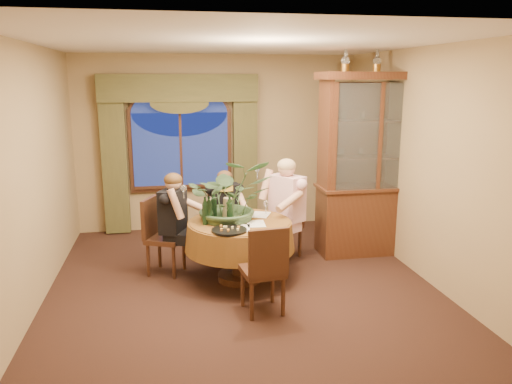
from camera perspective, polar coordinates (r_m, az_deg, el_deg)
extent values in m
plane|color=black|center=(6.12, -1.66, -10.49)|extent=(5.00, 5.00, 0.00)
plane|color=#947C54|center=(8.16, -4.39, 5.60)|extent=(4.50, 0.00, 4.50)
plane|color=#947C54|center=(6.44, 18.50, 3.04)|extent=(0.00, 5.00, 5.00)
plane|color=white|center=(5.63, -1.85, 16.68)|extent=(5.00, 5.00, 0.00)
cube|color=#434323|center=(8.07, -15.87, 3.49)|extent=(0.38, 0.14, 2.32)
cube|color=#434323|center=(8.13, -1.25, 4.04)|extent=(0.38, 0.14, 2.32)
cylinder|color=#8D3714|center=(6.12, -1.86, -6.71)|extent=(1.69, 1.69, 0.75)
cube|color=#3E1F12|center=(7.08, 13.07, 3.01)|extent=(1.54, 0.61, 2.51)
cube|color=black|center=(6.83, 3.11, -3.71)|extent=(0.59, 0.59, 0.96)
cube|color=black|center=(6.88, -3.49, -3.59)|extent=(0.45, 0.45, 0.96)
cube|color=black|center=(6.40, -10.29, -5.05)|extent=(0.55, 0.55, 0.96)
cube|color=black|center=(5.28, 0.75, -8.74)|extent=(0.47, 0.47, 0.96)
imported|color=#375434|center=(5.96, -3.00, 2.86)|extent=(1.02, 1.13, 0.88)
imported|color=#4E5F33|center=(5.98, -1.73, -3.13)|extent=(0.17, 0.17, 0.05)
cylinder|color=black|center=(5.61, -3.08, -4.39)|extent=(0.40, 0.40, 0.02)
cylinder|color=black|center=(6.09, -4.83, -1.54)|extent=(0.07, 0.07, 0.33)
cylinder|color=black|center=(5.87, -5.38, -2.11)|extent=(0.07, 0.07, 0.33)
cylinder|color=black|center=(5.86, -5.83, -2.14)|extent=(0.07, 0.07, 0.33)
cylinder|color=tan|center=(6.01, -5.71, -1.75)|extent=(0.07, 0.07, 0.33)
cylinder|color=black|center=(5.88, -3.02, -2.04)|extent=(0.07, 0.07, 0.33)
cube|color=white|center=(5.88, -0.02, -3.65)|extent=(0.23, 0.31, 0.00)
cube|color=white|center=(6.26, 0.52, -2.61)|extent=(0.31, 0.36, 0.00)
cube|color=white|center=(5.72, -1.77, -4.13)|extent=(0.26, 0.33, 0.00)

